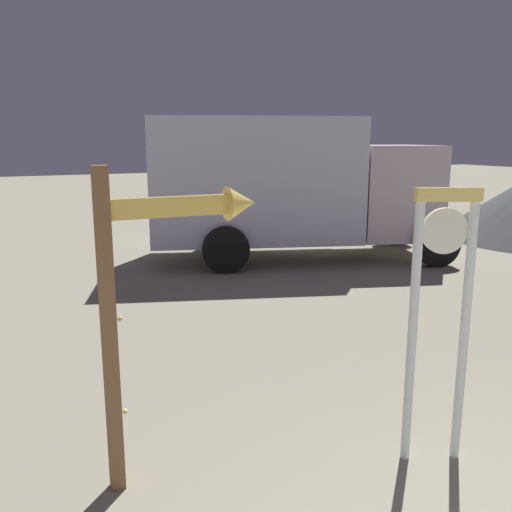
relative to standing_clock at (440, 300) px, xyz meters
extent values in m
cylinder|color=silver|center=(-0.19, 0.08, -0.28)|extent=(0.07, 0.07, 2.06)
cylinder|color=silver|center=(0.18, -0.08, -0.28)|extent=(0.07, 0.07, 2.06)
cube|color=#F3D86C|center=(0.00, 0.00, 0.80)|extent=(0.48, 0.26, 0.10)
cylinder|color=white|center=(0.01, 0.02, 0.53)|extent=(0.33, 0.17, 0.34)
cube|color=black|center=(0.02, 0.05, 0.53)|extent=(0.08, 0.04, 0.06)
cube|color=black|center=(0.02, 0.05, 0.53)|extent=(0.08, 0.04, 0.13)
cube|color=brown|center=(-2.34, 0.69, -0.14)|extent=(0.10, 0.10, 2.34)
cube|color=#FBD55B|center=(-1.87, 0.68, 0.73)|extent=(0.85, 0.07, 0.14)
cone|color=#FBD55B|center=(-1.35, 0.67, 0.73)|extent=(0.22, 0.26, 0.25)
sphere|color=#FFE684|center=(-2.26, 0.69, -0.72)|extent=(0.04, 0.04, 0.04)
sphere|color=#EEE590|center=(-2.26, 0.69, -0.02)|extent=(0.04, 0.04, 0.04)
sphere|color=#EDE696|center=(-2.26, 0.69, 0.68)|extent=(0.04, 0.04, 0.04)
cube|color=silver|center=(1.90, 7.30, 0.37)|extent=(4.66, 3.46, 2.47)
cube|color=#C3B3C0|center=(4.69, 6.37, 0.10)|extent=(2.22, 2.55, 1.92)
cube|color=black|center=(5.47, 6.11, 0.48)|extent=(0.60, 1.72, 0.84)
cylinder|color=black|center=(4.89, 5.09, -0.86)|extent=(0.93, 0.52, 0.90)
cylinder|color=black|center=(5.62, 7.27, -0.86)|extent=(0.93, 0.52, 0.90)
cylinder|color=black|center=(0.91, 6.42, -0.86)|extent=(0.93, 0.52, 0.90)
cylinder|color=black|center=(1.63, 8.60, -0.86)|extent=(0.93, 0.52, 0.90)
camera|label=1|loc=(-2.97, -2.97, 1.20)|focal=38.37mm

